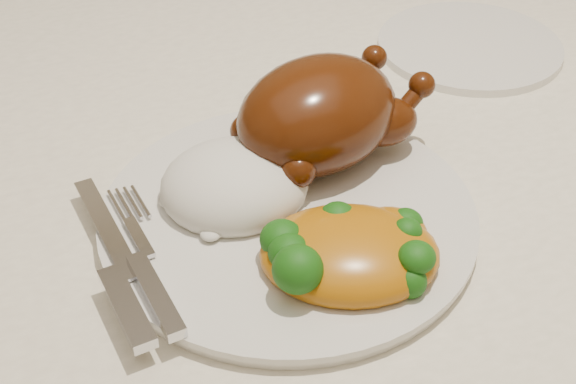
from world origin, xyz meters
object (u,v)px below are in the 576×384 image
object	(u,v)px
dinner_plate	(288,217)
roast_chicken	(321,113)
side_plate	(469,46)
dining_table	(242,237)

from	to	relation	value
dinner_plate	roast_chicken	distance (m)	0.10
side_plate	dinner_plate	bearing A→B (deg)	-143.25
dining_table	side_plate	size ratio (longest dim) A/B	8.06
dining_table	dinner_plate	distance (m)	0.15
side_plate	roast_chicken	xyz separation A→B (m)	(-0.23, -0.15, 0.05)
dining_table	dinner_plate	xyz separation A→B (m)	(0.01, -0.11, 0.11)
dining_table	roast_chicken	xyz separation A→B (m)	(0.06, -0.04, 0.16)
dining_table	dinner_plate	world-z (taller)	dinner_plate
dining_table	roast_chicken	size ratio (longest dim) A/B	8.15
dining_table	roast_chicken	world-z (taller)	roast_chicken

